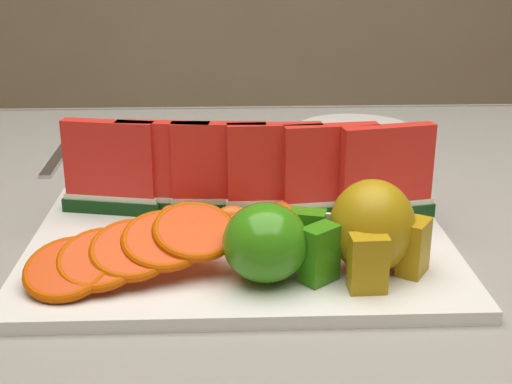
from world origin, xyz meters
The scene contains 11 objects.
table centered at (0.00, 0.00, 0.65)m, with size 1.40×0.90×0.75m.
tablecloth centered at (0.00, 0.00, 0.72)m, with size 1.53×1.03×0.20m.
platter centered at (0.01, -0.08, 0.76)m, with size 0.40×0.30×0.01m.
apple_cluster centered at (0.04, -0.16, 0.80)m, with size 0.11×0.09×0.07m.
pear_cluster centered at (0.12, -0.15, 0.81)m, with size 0.10×0.10×0.08m.
side_plate centered at (0.19, 0.33, 0.76)m, with size 0.22×0.22×0.01m.
fork centered at (-0.23, 0.24, 0.76)m, with size 0.02×0.20×0.00m.
watermelon_row centered at (0.02, -0.02, 0.82)m, with size 0.39×0.07×0.10m.
orange_fan_front centered at (-0.08, -0.15, 0.80)m, with size 0.19×0.12×0.05m.
orange_fan_back centered at (0.02, 0.06, 0.79)m, with size 0.34×0.12×0.05m.
tangerine_segments centered at (-0.01, -0.05, 0.78)m, with size 0.14×0.06×0.02m.
Camera 1 is at (-0.00, -0.70, 1.05)m, focal length 50.00 mm.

